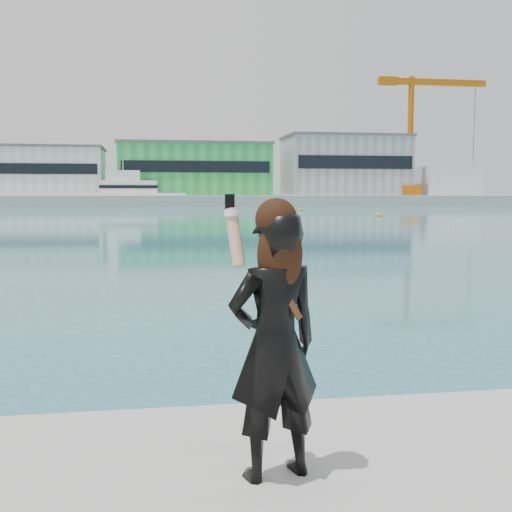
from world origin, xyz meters
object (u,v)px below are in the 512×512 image
(buoy_extra, at_px, (301,211))
(motor_yacht, at_px, (132,193))
(dock_crane, at_px, (416,131))
(woman, at_px, (274,337))
(buoy_near, at_px, (379,216))

(buoy_extra, bearing_deg, motor_yacht, 127.20)
(dock_crane, distance_m, buoy_extra, 52.11)
(motor_yacht, height_order, woman, motor_yacht)
(dock_crane, height_order, motor_yacht, dock_crane)
(buoy_near, distance_m, woman, 66.37)
(buoy_extra, relative_size, woman, 0.28)
(motor_yacht, relative_size, woman, 10.43)
(motor_yacht, distance_m, buoy_extra, 40.41)
(motor_yacht, bearing_deg, woman, -88.17)
(buoy_near, relative_size, buoy_extra, 1.00)
(buoy_extra, xyz_separation_m, woman, (-20.31, -85.03, 1.70))
(buoy_near, relative_size, woman, 0.28)
(dock_crane, distance_m, woman, 134.20)
(dock_crane, xyz_separation_m, woman, (-53.33, -122.42, -13.37))
(motor_yacht, bearing_deg, buoy_extra, -52.97)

